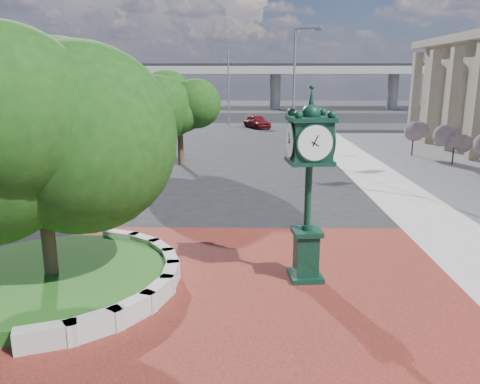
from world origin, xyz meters
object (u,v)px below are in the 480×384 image
at_px(post_clock, 309,179).
at_px(street_lamp_far, 230,80).
at_px(street_lamp_near, 297,82).
at_px(parked_car, 257,122).

xyz_separation_m(post_clock, street_lamp_far, (-3.60, 42.19, 2.27)).
relative_size(street_lamp_near, street_lamp_far, 1.00).
relative_size(parked_car, street_lamp_far, 0.48).
distance_m(parked_car, street_lamp_near, 18.05).
relative_size(post_clock, street_lamp_far, 0.60).
xyz_separation_m(street_lamp_near, street_lamp_far, (-5.48, 20.12, 0.00)).
relative_size(post_clock, parked_car, 1.24).
relative_size(post_clock, street_lamp_near, 0.60).
bearing_deg(parked_car, street_lamp_near, -106.88).
height_order(post_clock, street_lamp_near, street_lamp_near).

